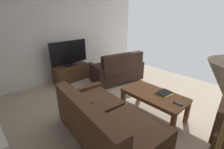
# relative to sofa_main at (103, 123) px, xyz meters

# --- Properties ---
(ground_plane) EXTENTS (5.29, 5.10, 0.01)m
(ground_plane) POSITION_rel_sofa_main_xyz_m (0.19, -1.05, -0.35)
(ground_plane) COLOR tan
(wall_right) EXTENTS (0.12, 5.10, 2.66)m
(wall_right) POSITION_rel_sofa_main_xyz_m (2.83, -1.05, 0.98)
(wall_right) COLOR white
(wall_right) RESTS_ON ground
(sofa_main) EXTENTS (1.87, 1.06, 0.81)m
(sofa_main) POSITION_rel_sofa_main_xyz_m (0.00, 0.00, 0.00)
(sofa_main) COLOR black
(sofa_main) RESTS_ON ground
(loveseat_near) EXTENTS (1.06, 1.53, 0.88)m
(loveseat_near) POSITION_rel_sofa_main_xyz_m (1.47, -1.77, 0.02)
(loveseat_near) COLOR black
(loveseat_near) RESTS_ON ground
(coffee_table) EXTENTS (1.17, 0.62, 0.48)m
(coffee_table) POSITION_rel_sofa_main_xyz_m (-0.14, -1.13, 0.06)
(coffee_table) COLOR brown
(coffee_table) RESTS_ON ground
(tv_stand) EXTENTS (0.41, 0.96, 0.47)m
(tv_stand) POSITION_rel_sofa_main_xyz_m (2.45, -0.83, -0.11)
(tv_stand) COLOR #4C331E
(tv_stand) RESTS_ON ground
(flat_tv) EXTENTS (0.20, 1.09, 0.69)m
(flat_tv) POSITION_rel_sofa_main_xyz_m (2.45, -0.83, 0.48)
(flat_tv) COLOR black
(flat_tv) RESTS_ON tv_stand
(book_stack) EXTENTS (0.29, 0.29, 0.04)m
(book_stack) POSITION_rel_sofa_main_xyz_m (-0.26, -1.26, 0.15)
(book_stack) COLOR #E0CC4C
(book_stack) RESTS_ON coffee_table
(tv_remote) EXTENTS (0.16, 0.05, 0.02)m
(tv_remote) POSITION_rel_sofa_main_xyz_m (-0.61, -1.11, 0.14)
(tv_remote) COLOR black
(tv_remote) RESTS_ON coffee_table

